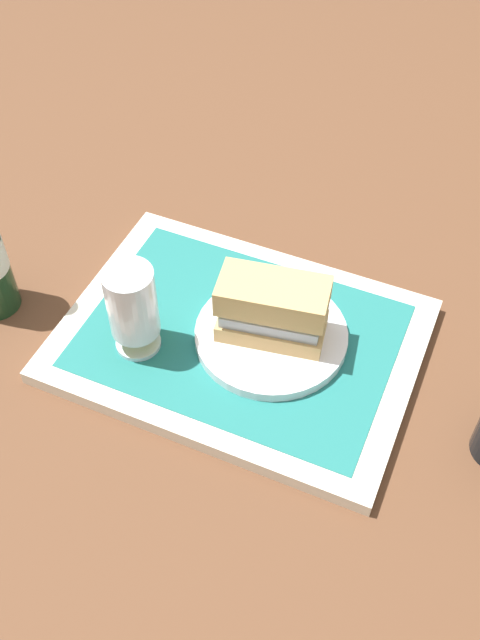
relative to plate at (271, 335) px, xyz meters
The scene contains 6 objects.
ground_plane 0.05m from the plate, 14.09° to the left, with size 3.00×3.00×0.00m, color brown.
tray 0.04m from the plate, 14.09° to the left, with size 0.44×0.32×0.02m, color beige.
placemat 0.04m from the plate, 14.09° to the left, with size 0.38×0.27×0.00m, color #1E6B66.
plate is the anchor object (origin of this frame).
sandwich 0.05m from the plate, ahead, with size 0.14×0.09×0.08m.
beer_glass 0.18m from the plate, 26.37° to the left, with size 0.06×0.06×0.12m.
Camera 1 is at (-0.23, 0.53, 0.73)m, focal length 40.88 mm.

